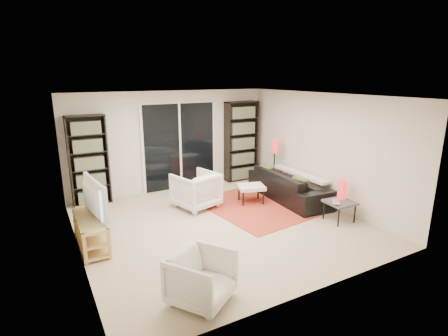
% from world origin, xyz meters
% --- Properties ---
extents(floor, '(5.00, 5.00, 0.00)m').
position_xyz_m(floor, '(0.00, 0.00, 0.00)').
color(floor, '#BEB08F').
rests_on(floor, ground).
extents(wall_back, '(5.00, 0.02, 2.40)m').
position_xyz_m(wall_back, '(0.00, 2.50, 1.20)').
color(wall_back, beige).
rests_on(wall_back, ground).
extents(wall_front, '(5.00, 0.02, 2.40)m').
position_xyz_m(wall_front, '(0.00, -2.50, 1.20)').
color(wall_front, beige).
rests_on(wall_front, ground).
extents(wall_left, '(0.02, 5.00, 2.40)m').
position_xyz_m(wall_left, '(-2.50, 0.00, 1.20)').
color(wall_left, beige).
rests_on(wall_left, ground).
extents(wall_right, '(0.02, 5.00, 2.40)m').
position_xyz_m(wall_right, '(2.50, 0.00, 1.20)').
color(wall_right, beige).
rests_on(wall_right, ground).
extents(ceiling, '(5.00, 5.00, 0.02)m').
position_xyz_m(ceiling, '(0.00, 0.00, 2.40)').
color(ceiling, white).
rests_on(ceiling, wall_back).
extents(sliding_door, '(1.92, 0.08, 2.16)m').
position_xyz_m(sliding_door, '(0.20, 2.46, 1.05)').
color(sliding_door, white).
rests_on(sliding_door, ground).
extents(bookshelf_left, '(0.80, 0.30, 1.95)m').
position_xyz_m(bookshelf_left, '(-1.95, 2.33, 0.98)').
color(bookshelf_left, black).
rests_on(bookshelf_left, ground).
extents(bookshelf_right, '(0.90, 0.30, 2.10)m').
position_xyz_m(bookshelf_right, '(1.90, 2.33, 1.05)').
color(bookshelf_right, black).
rests_on(bookshelf_right, ground).
extents(tv_stand, '(0.41, 1.28, 0.50)m').
position_xyz_m(tv_stand, '(-2.29, 0.25, 0.26)').
color(tv_stand, tan).
rests_on(tv_stand, floor).
extents(tv, '(0.28, 1.11, 0.63)m').
position_xyz_m(tv, '(-2.27, 0.25, 0.82)').
color(tv, black).
rests_on(tv, tv_stand).
extents(rug, '(2.02, 2.56, 0.01)m').
position_xyz_m(rug, '(1.02, 0.42, 0.01)').
color(rug, '#B13926').
rests_on(rug, floor).
extents(sofa, '(1.01, 2.29, 0.65)m').
position_xyz_m(sofa, '(2.05, 0.48, 0.33)').
color(sofa, black).
rests_on(sofa, floor).
extents(armchair_back, '(1.01, 1.03, 0.77)m').
position_xyz_m(armchair_back, '(-0.03, 1.03, 0.38)').
color(armchair_back, white).
rests_on(armchair_back, floor).
extents(armchair_front, '(0.98, 0.98, 0.65)m').
position_xyz_m(armchair_front, '(-1.32, -1.97, 0.33)').
color(armchair_front, white).
rests_on(armchair_front, floor).
extents(ottoman, '(0.68, 0.61, 0.40)m').
position_xyz_m(ottoman, '(1.14, 0.68, 0.35)').
color(ottoman, white).
rests_on(ottoman, floor).
extents(side_table, '(0.53, 0.53, 0.40)m').
position_xyz_m(side_table, '(2.09, -1.00, 0.36)').
color(side_table, '#45464A').
rests_on(side_table, floor).
extents(laptop, '(0.39, 0.40, 0.03)m').
position_xyz_m(laptop, '(2.00, -1.04, 0.41)').
color(laptop, silver).
rests_on(laptop, side_table).
extents(table_lamp, '(0.17, 0.17, 0.38)m').
position_xyz_m(table_lamp, '(2.23, -0.89, 0.59)').
color(table_lamp, red).
rests_on(table_lamp, side_table).
extents(floor_lamp, '(0.19, 0.19, 1.26)m').
position_xyz_m(floor_lamp, '(2.20, 1.26, 0.94)').
color(floor_lamp, black).
rests_on(floor_lamp, floor).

